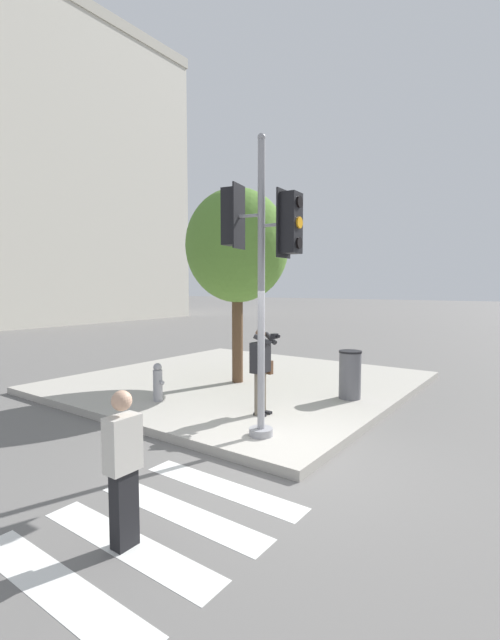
% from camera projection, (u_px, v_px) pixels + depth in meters
% --- Properties ---
extents(ground_plane, '(160.00, 160.00, 0.00)m').
position_uv_depth(ground_plane, '(286.00, 461.00, 6.30)').
color(ground_plane, slate).
extents(sidewalk_corner, '(8.00, 8.00, 0.16)m').
position_uv_depth(sidewalk_corner, '(240.00, 382.00, 11.17)').
color(sidewalk_corner, '#ADA89E').
rests_on(sidewalk_corner, ground_plane).
extents(crosswalk_stripes, '(4.87, 2.36, 0.01)m').
position_uv_depth(crosswalk_stripes, '(56.00, 586.00, 3.66)').
color(crosswalk_stripes, silver).
rests_on(crosswalk_stripes, ground_plane).
extents(traffic_signal_pole, '(0.52, 1.35, 4.77)m').
position_uv_depth(traffic_signal_pole, '(261.00, 254.00, 6.69)').
color(traffic_signal_pole, '#939399').
rests_on(traffic_signal_pole, sidewalk_corner).
extents(person_photographer, '(0.58, 0.54, 1.63)m').
position_uv_depth(person_photographer, '(261.00, 364.00, 8.03)').
color(person_photographer, black).
rests_on(person_photographer, sidewalk_corner).
extents(pedestrian_distant, '(0.34, 0.20, 1.57)m').
position_uv_depth(pedestrian_distant, '(123.00, 465.00, 4.16)').
color(pedestrian_distant, black).
rests_on(pedestrian_distant, ground_plane).
extents(street_tree, '(2.55, 2.55, 4.83)m').
position_uv_depth(street_tree, '(237.00, 247.00, 10.58)').
color(street_tree, brown).
rests_on(street_tree, sidewalk_corner).
extents(fire_hydrant, '(0.20, 0.26, 0.81)m').
position_uv_depth(fire_hydrant, '(158.00, 382.00, 9.01)').
color(fire_hydrant, '#99999E').
rests_on(fire_hydrant, sidewalk_corner).
extents(trash_bin, '(0.49, 0.49, 1.04)m').
position_uv_depth(trash_bin, '(350.00, 374.00, 9.21)').
color(trash_bin, '#5B5B60').
rests_on(trash_bin, sidewalk_corner).
extents(building_right, '(16.92, 10.62, 21.45)m').
position_uv_depth(building_right, '(61.00, 179.00, 32.55)').
color(building_right, beige).
rests_on(building_right, ground_plane).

